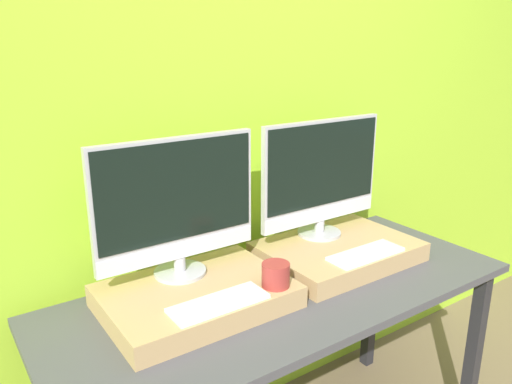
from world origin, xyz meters
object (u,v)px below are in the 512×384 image
Objects in this scene: keyboard_left at (219,303)px; monitor_right at (322,176)px; monitor_left at (177,204)px; mug at (276,275)px; keyboard_right at (366,254)px.

monitor_right is at bearing 22.14° from keyboard_left.
monitor_left reaches higher than mug.
monitor_left is 1.86× the size of keyboard_right.
mug is (0.21, 0.00, 0.03)m from keyboard_left.
mug is 0.30× the size of keyboard_right.
keyboard_left is at bearing -157.86° from monitor_right.
monitor_left is at bearing 129.76° from mug.
monitor_right is 0.35m from keyboard_right.
mug is at bearing -50.24° from monitor_left.
keyboard_right is (-0.00, -0.26, -0.24)m from monitor_right.
monitor_left and monitor_right have the same top height.
keyboard_left is 0.22m from mug.
keyboard_right is at bearing -0.00° from mug.
mug reaches higher than keyboard_right.
monitor_left is 0.35m from keyboard_left.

